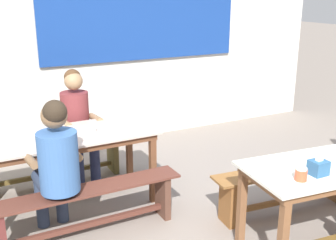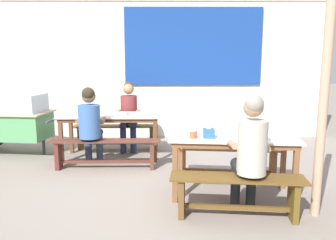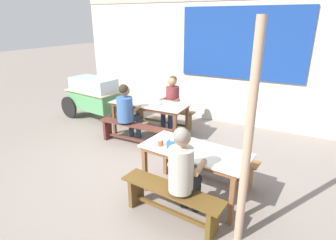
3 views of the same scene
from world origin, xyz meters
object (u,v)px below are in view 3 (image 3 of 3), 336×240
(food_cart, at_px, (94,94))
(bench_near_front, at_px, (171,199))
(bench_far_back, at_px, (163,114))
(bench_far_front, at_px, (135,132))
(bench_near_back, at_px, (212,161))
(person_near_front, at_px, (183,169))
(dining_table_near, at_px, (195,155))
(tissue_box, at_px, (172,144))
(wooden_support_post, at_px, (248,143))
(dining_table_far, at_px, (150,106))
(soup_bowl, at_px, (158,103))
(person_left_back_turned, at_px, (127,110))
(person_center_facing, at_px, (171,100))
(condiment_jar, at_px, (160,142))

(food_cart, bearing_deg, bench_near_front, -35.62)
(bench_far_back, relative_size, bench_far_front, 0.94)
(bench_near_back, height_order, person_near_front, person_near_front)
(dining_table_near, height_order, bench_far_front, dining_table_near)
(tissue_box, bearing_deg, person_near_front, -50.11)
(food_cart, xyz_separation_m, wooden_support_post, (4.40, -2.48, 0.61))
(bench_near_front, bearing_deg, dining_table_far, 126.71)
(food_cart, relative_size, soup_bowl, 10.54)
(person_left_back_turned, bearing_deg, dining_table_far, 67.46)
(person_near_front, bearing_deg, person_center_facing, 119.75)
(dining_table_far, bearing_deg, person_left_back_turned, -112.54)
(food_cart, relative_size, person_center_facing, 1.46)
(person_near_front, distance_m, condiment_jar, 0.72)
(bench_near_back, bearing_deg, person_center_facing, 134.24)
(food_cart, bearing_deg, dining_table_near, -28.26)
(dining_table_far, distance_m, soup_bowl, 0.22)
(bench_far_front, relative_size, food_cart, 0.91)
(bench_far_front, height_order, person_center_facing, person_center_facing)
(bench_near_back, relative_size, wooden_support_post, 0.60)
(person_near_front, xyz_separation_m, tissue_box, (-0.38, 0.46, 0.07))
(dining_table_near, height_order, tissue_box, tissue_box)
(bench_far_back, xyz_separation_m, bench_near_front, (1.69, -2.86, -0.01))
(condiment_jar, bearing_deg, person_near_front, -37.93)
(dining_table_near, xyz_separation_m, person_left_back_turned, (-1.96, 1.12, 0.05))
(food_cart, distance_m, person_center_facing, 2.12)
(soup_bowl, bearing_deg, food_cart, 172.14)
(bench_far_back, bearing_deg, soup_bowl, -71.05)
(person_left_back_turned, xyz_separation_m, soup_bowl, (0.43, 0.53, 0.05))
(person_near_front, bearing_deg, bench_far_front, 138.53)
(person_left_back_turned, bearing_deg, soup_bowl, 51.16)
(dining_table_near, relative_size, wooden_support_post, 0.63)
(person_center_facing, relative_size, soup_bowl, 7.21)
(dining_table_far, height_order, bench_near_front, dining_table_far)
(bench_far_front, xyz_separation_m, bench_near_front, (1.68, -1.65, 0.00))
(food_cart, xyz_separation_m, tissue_box, (3.29, -2.03, 0.16))
(dining_table_far, height_order, person_left_back_turned, person_left_back_turned)
(dining_table_far, height_order, person_near_front, person_near_front)
(food_cart, bearing_deg, bench_far_front, -25.35)
(bench_near_front, xyz_separation_m, person_center_facing, (-1.43, 2.79, 0.42))
(bench_far_back, relative_size, bench_near_front, 1.11)
(person_center_facing, bearing_deg, person_left_back_turned, -113.76)
(dining_table_far, distance_m, dining_table_near, 2.40)
(bench_far_front, xyz_separation_m, tissue_box, (1.43, -1.15, 0.52))
(bench_near_front, distance_m, person_left_back_turned, 2.60)
(person_near_front, bearing_deg, tissue_box, 129.89)
(person_center_facing, bearing_deg, food_cart, -172.94)
(bench_near_back, relative_size, person_near_front, 1.15)
(person_left_back_turned, bearing_deg, condiment_jar, -39.80)
(bench_far_front, xyz_separation_m, condiment_jar, (1.25, -1.16, 0.51))
(dining_table_far, xyz_separation_m, bench_far_front, (0.01, -0.60, -0.38))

